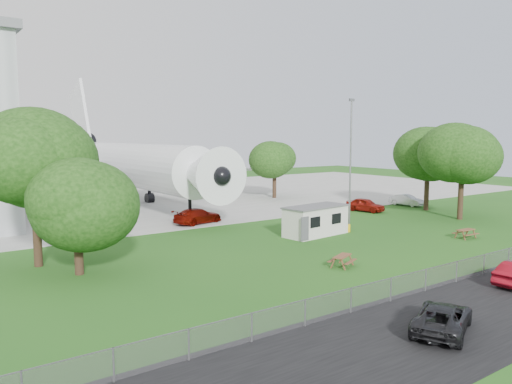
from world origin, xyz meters
TOP-DOWN VIEW (x-y plane):
  - ground at (0.00, 0.00)m, footprint 160.00×160.00m
  - asphalt_strip at (0.00, -13.00)m, footprint 120.00×8.00m
  - concrete_apron at (0.00, 38.00)m, footprint 120.00×46.00m
  - airliner at (-2.00, 35.86)m, footprint 46.36×47.73m
  - site_cabin at (3.86, 6.07)m, footprint 6.88×3.37m
  - picnic_west at (-1.95, -2.93)m, footprint 2.25×2.09m
  - picnic_east at (13.42, -2.42)m, footprint 1.87×1.58m
  - fence at (0.00, -9.50)m, footprint 58.00×0.04m
  - lamp_mast at (8.20, 6.20)m, footprint 0.16×0.16m
  - tree_west_big at (-18.54, 9.03)m, footprint 8.10×8.10m
  - tree_west_small at (-16.88, 5.42)m, footprint 7.08×7.08m
  - tree_east_front at (21.89, 3.47)m, footprint 7.99×7.99m
  - tree_east_back at (24.56, 9.53)m, footprint 7.98×7.98m
  - tree_far_apron at (17.14, 29.23)m, footprint 6.31×6.31m
  - car_west_estate at (-6.44, -13.56)m, footprint 5.11×3.90m
  - car_ne_hatch at (17.93, 13.01)m, footprint 2.78×4.81m
  - car_ne_sedan at (25.77, 13.26)m, footprint 2.00×4.40m
  - car_apron_van at (-1.82, 17.20)m, footprint 5.64×3.27m

SIDE VIEW (x-z plane):
  - ground at x=0.00m, z-range 0.00..0.00m
  - picnic_west at x=-1.95m, z-range -0.38..0.38m
  - picnic_east at x=13.42m, z-range -0.38..0.38m
  - fence at x=0.00m, z-range -0.65..0.65m
  - asphalt_strip at x=0.00m, z-range 0.00..0.02m
  - concrete_apron at x=0.00m, z-range 0.00..0.03m
  - car_west_estate at x=-6.44m, z-range 0.00..1.29m
  - car_ne_sedan at x=25.77m, z-range 0.00..1.40m
  - car_apron_van at x=-1.82m, z-range 0.00..1.54m
  - car_ne_hatch at x=17.93m, z-range 0.00..1.54m
  - site_cabin at x=3.86m, z-range 0.00..2.62m
  - tree_west_small at x=-16.88m, z-range 0.60..8.91m
  - airliner at x=-2.00m, z-range -3.57..14.11m
  - tree_far_apron at x=17.14m, z-range 1.14..9.76m
  - lamp_mast at x=8.20m, z-range 0.00..12.00m
  - tree_east_front at x=21.89m, z-range 1.29..11.88m
  - tree_east_back at x=24.56m, z-range 1.36..12.09m
  - tree_west_big at x=-18.54m, z-range 1.41..12.35m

